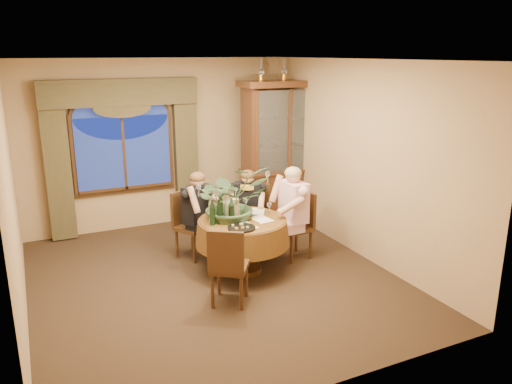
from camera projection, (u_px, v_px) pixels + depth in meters
name	position (u px, v px, depth m)	size (l,w,h in m)	color
floor	(213.00, 279.00, 6.58)	(5.00, 5.00, 0.00)	black
wall_back	(159.00, 144.00, 8.38)	(4.50, 4.50, 0.00)	#A0815C
wall_right	(359.00, 160.00, 7.13)	(5.00, 5.00, 0.00)	#A0815C
ceiling	(208.00, 60.00, 5.83)	(5.00, 5.00, 0.00)	white
window	(124.00, 153.00, 8.10)	(1.62, 0.10, 1.32)	navy
arched_transom	(121.00, 105.00, 7.89)	(1.60, 0.06, 0.44)	navy
drapery_left	(57.00, 167.00, 7.66)	(0.38, 0.14, 2.32)	#3F381F
drapery_right	(186.00, 156.00, 8.51)	(0.38, 0.14, 2.32)	#3F381F
swag_valance	(121.00, 92.00, 7.76)	(2.45, 0.16, 0.42)	#3F381F
dining_table	(243.00, 245.00, 6.72)	(1.26, 1.26, 0.75)	maroon
china_cabinet	(283.00, 153.00, 8.59)	(1.50, 0.59, 2.44)	#381F13
oil_lamp_left	(261.00, 70.00, 8.04)	(0.11, 0.11, 0.34)	#A5722D
oil_lamp_center	(284.00, 70.00, 8.21)	(0.11, 0.11, 0.34)	#A5722D
oil_lamp_right	(306.00, 69.00, 8.39)	(0.11, 0.11, 0.34)	#A5722D
chair_right	(294.00, 226.00, 7.14)	(0.42, 0.42, 0.96)	black
chair_back_right	(254.00, 218.00, 7.48)	(0.42, 0.42, 0.96)	black
chair_back	(193.00, 225.00, 7.18)	(0.42, 0.42, 0.96)	black
chair_front_left	(229.00, 265.00, 5.85)	(0.42, 0.42, 0.96)	black
person_pink	(293.00, 214.00, 7.02)	(0.49, 0.45, 1.38)	beige
person_back	(197.00, 216.00, 7.06)	(0.46, 0.43, 1.30)	black
person_scarf	(248.00, 210.00, 7.42)	(0.44, 0.41, 1.24)	black
stoneware_vase	(235.00, 208.00, 6.65)	(0.14, 0.14, 0.26)	tan
centerpiece_plant	(231.00, 172.00, 6.53)	(0.96, 1.07, 0.83)	#365132
olive_bowl	(246.00, 218.00, 6.59)	(0.14, 0.14, 0.04)	#525A2F
cheese_platter	(242.00, 228.00, 6.25)	(0.35, 0.35, 0.02)	black
wine_bottle_0	(220.00, 211.00, 6.40)	(0.07, 0.07, 0.33)	black
wine_bottle_1	(211.00, 209.00, 6.49)	(0.07, 0.07, 0.33)	tan
wine_bottle_2	(231.00, 210.00, 6.44)	(0.07, 0.07, 0.33)	black
wine_bottle_3	(212.00, 213.00, 6.35)	(0.07, 0.07, 0.33)	black
wine_bottle_4	(221.00, 206.00, 6.63)	(0.07, 0.07, 0.33)	black
wine_bottle_5	(227.00, 209.00, 6.49)	(0.07, 0.07, 0.33)	tan
tasting_paper_0	(261.00, 219.00, 6.60)	(0.21, 0.30, 0.00)	white
tasting_paper_1	(257.00, 211.00, 6.93)	(0.21, 0.30, 0.00)	white
tasting_paper_2	(246.00, 226.00, 6.34)	(0.21, 0.30, 0.00)	white
wine_glass_person_pink	(269.00, 208.00, 6.79)	(0.07, 0.07, 0.18)	silver
wine_glass_person_back	(218.00, 207.00, 6.81)	(0.07, 0.07, 0.18)	silver
wine_glass_person_scarf	(245.00, 203.00, 6.99)	(0.07, 0.07, 0.18)	silver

